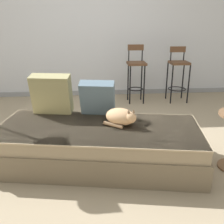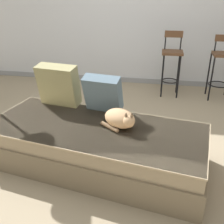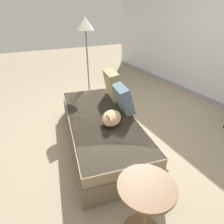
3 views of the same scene
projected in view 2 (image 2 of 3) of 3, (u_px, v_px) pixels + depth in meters
The scene contains 9 objects.
ground_plane at pixel (104, 142), 3.00m from camera, with size 16.00×16.00×0.00m, color gray.
wall_back_panel at pixel (130, 8), 4.46m from camera, with size 8.00×0.10×2.60m, color silver.
wall_baseboard_trim at pixel (128, 80), 4.94m from camera, with size 8.00×0.02×0.09m, color gray.
couch at pixel (95, 145), 2.55m from camera, with size 2.21×1.25×0.40m.
throw_pillow_corner at pixel (59, 85), 2.85m from camera, with size 0.47×0.30×0.46m.
throw_pillow_middle at pixel (103, 93), 2.70m from camera, with size 0.41×0.30×0.40m.
cat at pixel (120, 119), 2.43m from camera, with size 0.40×0.39×0.20m.
bar_stool_near_window at pixel (172, 59), 4.13m from camera, with size 0.32×0.32×1.01m.
bar_stool_by_doorway at pixel (222, 64), 4.02m from camera, with size 0.33×0.33×0.97m.
Camera 2 is at (0.56, -2.52, 1.57)m, focal length 42.00 mm.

